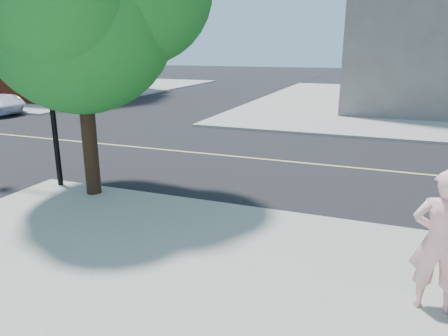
% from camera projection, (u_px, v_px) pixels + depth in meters
% --- Properties ---
extents(ground, '(140.00, 140.00, 0.00)m').
position_uv_depth(ground, '(81.00, 187.00, 11.13)').
color(ground, black).
rests_on(ground, ground).
extents(road_ew, '(140.00, 9.00, 0.01)m').
position_uv_depth(road_ew, '(164.00, 150.00, 15.16)').
color(road_ew, black).
rests_on(road_ew, ground).
extents(sidewalk_nw, '(26.00, 25.00, 0.12)m').
position_uv_depth(sidewalk_nw, '(32.00, 87.00, 38.33)').
color(sidewalk_nw, '#99988E').
rests_on(sidewalk_nw, ground).
extents(man_on_phone, '(0.74, 0.50, 1.98)m').
position_uv_depth(man_on_phone, '(440.00, 242.00, 5.52)').
color(man_on_phone, '#FDBEC0').
rests_on(man_on_phone, sidewalk_se).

